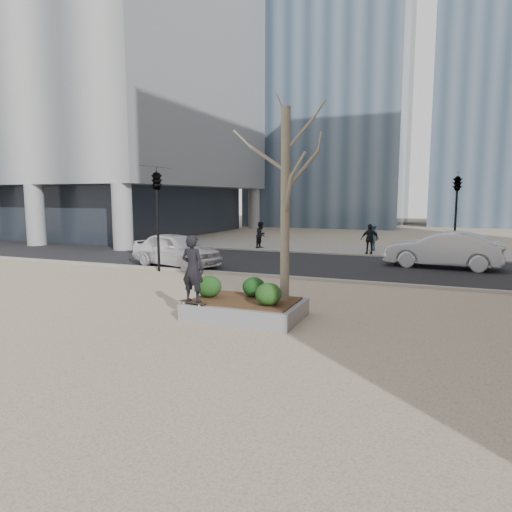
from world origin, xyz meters
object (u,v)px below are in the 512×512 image
at_px(planter, 246,309).
at_px(skateboarder, 193,269).
at_px(skateboard, 193,303).
at_px(police_car, 176,249).

xyz_separation_m(planter, skateboarder, (-1.10, -0.88, 1.17)).
distance_m(planter, skateboard, 1.43).
height_order(skateboard, police_car, police_car).
bearing_deg(skateboarder, police_car, -51.94).
xyz_separation_m(skateboarder, police_car, (-5.40, 7.88, -0.60)).
height_order(skateboard, skateboarder, skateboarder).
bearing_deg(skateboarder, planter, -137.68).
height_order(skateboarder, police_car, skateboarder).
bearing_deg(planter, police_car, 132.86).
bearing_deg(police_car, skateboarder, -130.65).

